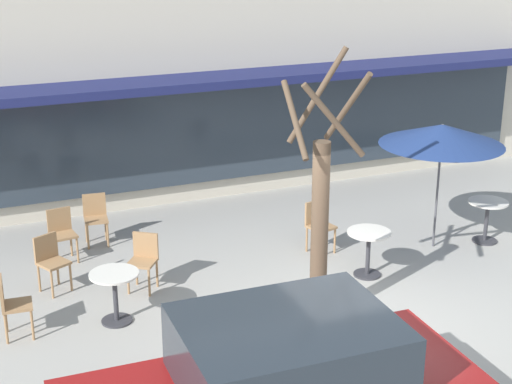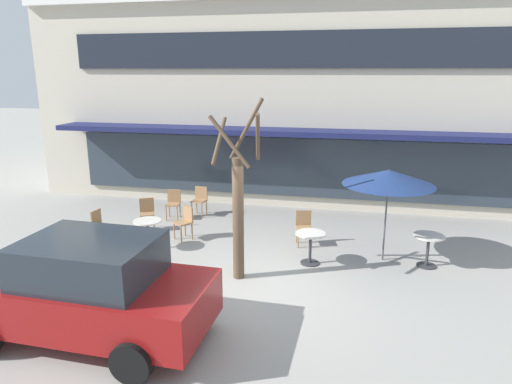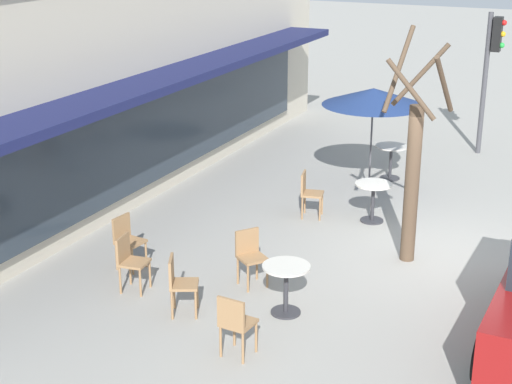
{
  "view_description": "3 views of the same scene",
  "coord_description": "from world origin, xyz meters",
  "px_view_note": "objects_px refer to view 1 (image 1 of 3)",
  "views": [
    {
      "loc": [
        -5.03,
        -8.38,
        5.42
      ],
      "look_at": [
        -0.22,
        3.03,
        1.11
      ],
      "focal_mm": 55.0,
      "sensor_mm": 36.0,
      "label": 1
    },
    {
      "loc": [
        1.94,
        -8.43,
        4.38
      ],
      "look_at": [
        -0.6,
        3.36,
        1.16
      ],
      "focal_mm": 32.0,
      "sensor_mm": 36.0,
      "label": 2
    },
    {
      "loc": [
        -12.44,
        -2.4,
        5.47
      ],
      "look_at": [
        -0.77,
        3.09,
        0.94
      ],
      "focal_mm": 55.0,
      "sensor_mm": 36.0,
      "label": 3
    }
  ],
  "objects_px": {
    "cafe_table_by_tree": "(115,289)",
    "cafe_chair_2": "(62,231)",
    "patio_umbrella_green_folded": "(442,135)",
    "cafe_chair_3": "(95,215)",
    "cafe_table_near_wall": "(368,246)",
    "cafe_chair_1": "(11,302)",
    "cafe_chair_4": "(50,259)",
    "cafe_chair_5": "(318,222)",
    "cafe_chair_0": "(144,257)",
    "street_tree": "(320,214)",
    "cafe_table_streetside": "(487,214)"
  },
  "relations": [
    {
      "from": "cafe_table_streetside",
      "to": "cafe_table_by_tree",
      "type": "distance_m",
      "value": 6.74
    },
    {
      "from": "cafe_chair_4",
      "to": "cafe_chair_5",
      "type": "height_order",
      "value": "same"
    },
    {
      "from": "cafe_chair_4",
      "to": "cafe_chair_0",
      "type": "bearing_deg",
      "value": -20.7
    },
    {
      "from": "street_tree",
      "to": "cafe_chair_2",
      "type": "bearing_deg",
      "value": 129.63
    },
    {
      "from": "patio_umbrella_green_folded",
      "to": "cafe_chair_2",
      "type": "distance_m",
      "value": 6.55
    },
    {
      "from": "cafe_table_streetside",
      "to": "cafe_chair_2",
      "type": "height_order",
      "value": "cafe_chair_2"
    },
    {
      "from": "cafe_table_near_wall",
      "to": "cafe_table_by_tree",
      "type": "distance_m",
      "value": 4.08
    },
    {
      "from": "cafe_chair_1",
      "to": "patio_umbrella_green_folded",
      "type": "bearing_deg",
      "value": 3.39
    },
    {
      "from": "street_tree",
      "to": "patio_umbrella_green_folded",
      "type": "bearing_deg",
      "value": 27.79
    },
    {
      "from": "cafe_chair_5",
      "to": "street_tree",
      "type": "bearing_deg",
      "value": -117.22
    },
    {
      "from": "cafe_table_streetside",
      "to": "cafe_chair_3",
      "type": "height_order",
      "value": "cafe_chair_3"
    },
    {
      "from": "cafe_chair_3",
      "to": "cafe_chair_1",
      "type": "bearing_deg",
      "value": -121.48
    },
    {
      "from": "patio_umbrella_green_folded",
      "to": "cafe_chair_1",
      "type": "relative_size",
      "value": 2.47
    },
    {
      "from": "cafe_chair_1",
      "to": "cafe_table_near_wall",
      "type": "bearing_deg",
      "value": -1.72
    },
    {
      "from": "cafe_table_by_tree",
      "to": "patio_umbrella_green_folded",
      "type": "relative_size",
      "value": 0.35
    },
    {
      "from": "patio_umbrella_green_folded",
      "to": "cafe_chair_2",
      "type": "xyz_separation_m",
      "value": [
        -6.08,
        1.93,
        -1.5
      ]
    },
    {
      "from": "cafe_table_streetside",
      "to": "cafe_chair_0",
      "type": "xyz_separation_m",
      "value": [
        -6.07,
        0.52,
        0.01
      ]
    },
    {
      "from": "cafe_table_by_tree",
      "to": "cafe_chair_2",
      "type": "height_order",
      "value": "cafe_chair_2"
    },
    {
      "from": "cafe_table_by_tree",
      "to": "cafe_table_streetside",
      "type": "bearing_deg",
      "value": 3.12
    },
    {
      "from": "patio_umbrella_green_folded",
      "to": "cafe_chair_3",
      "type": "height_order",
      "value": "patio_umbrella_green_folded"
    },
    {
      "from": "cafe_chair_2",
      "to": "patio_umbrella_green_folded",
      "type": "bearing_deg",
      "value": -17.59
    },
    {
      "from": "cafe_table_by_tree",
      "to": "cafe_chair_1",
      "type": "height_order",
      "value": "cafe_chair_1"
    },
    {
      "from": "cafe_chair_0",
      "to": "cafe_table_streetside",
      "type": "bearing_deg",
      "value": -4.92
    },
    {
      "from": "cafe_chair_1",
      "to": "cafe_chair_4",
      "type": "height_order",
      "value": "same"
    },
    {
      "from": "cafe_chair_0",
      "to": "cafe_chair_4",
      "type": "bearing_deg",
      "value": 159.3
    },
    {
      "from": "cafe_table_near_wall",
      "to": "cafe_chair_3",
      "type": "distance_m",
      "value": 4.8
    },
    {
      "from": "cafe_table_near_wall",
      "to": "cafe_chair_4",
      "type": "xyz_separation_m",
      "value": [
        -4.75,
        1.44,
        0.01
      ]
    },
    {
      "from": "patio_umbrella_green_folded",
      "to": "cafe_chair_3",
      "type": "distance_m",
      "value": 6.12
    },
    {
      "from": "cafe_chair_2",
      "to": "cafe_chair_4",
      "type": "distance_m",
      "value": 1.14
    },
    {
      "from": "cafe_chair_1",
      "to": "cafe_chair_4",
      "type": "bearing_deg",
      "value": 60.3
    },
    {
      "from": "patio_umbrella_green_folded",
      "to": "cafe_chair_3",
      "type": "relative_size",
      "value": 2.47
    },
    {
      "from": "cafe_table_streetside",
      "to": "cafe_chair_2",
      "type": "relative_size",
      "value": 0.85
    },
    {
      "from": "cafe_chair_2",
      "to": "street_tree",
      "type": "height_order",
      "value": "street_tree"
    },
    {
      "from": "cafe_chair_2",
      "to": "cafe_chair_5",
      "type": "bearing_deg",
      "value": -17.84
    },
    {
      "from": "cafe_table_streetside",
      "to": "patio_umbrella_green_folded",
      "type": "xyz_separation_m",
      "value": [
        -0.97,
        0.18,
        1.51
      ]
    },
    {
      "from": "cafe_chair_0",
      "to": "cafe_chair_4",
      "type": "height_order",
      "value": "same"
    },
    {
      "from": "cafe_chair_1",
      "to": "cafe_chair_3",
      "type": "distance_m",
      "value": 3.35
    },
    {
      "from": "cafe_chair_1",
      "to": "cafe_chair_5",
      "type": "bearing_deg",
      "value": 11.19
    },
    {
      "from": "cafe_table_near_wall",
      "to": "cafe_chair_2",
      "type": "bearing_deg",
      "value": 150.24
    },
    {
      "from": "cafe_table_by_tree",
      "to": "cafe_chair_5",
      "type": "bearing_deg",
      "value": 16.83
    },
    {
      "from": "cafe_chair_0",
      "to": "cafe_chair_2",
      "type": "height_order",
      "value": "same"
    },
    {
      "from": "cafe_chair_1",
      "to": "cafe_table_by_tree",
      "type": "bearing_deg",
      "value": -4.96
    },
    {
      "from": "cafe_chair_2",
      "to": "cafe_chair_0",
      "type": "bearing_deg",
      "value": -58.32
    },
    {
      "from": "cafe_table_streetside",
      "to": "street_tree",
      "type": "distance_m",
      "value": 4.49
    },
    {
      "from": "cafe_chair_4",
      "to": "cafe_table_near_wall",
      "type": "bearing_deg",
      "value": -16.81
    },
    {
      "from": "cafe_table_by_tree",
      "to": "street_tree",
      "type": "bearing_deg",
      "value": -22.63
    },
    {
      "from": "cafe_table_by_tree",
      "to": "street_tree",
      "type": "distance_m",
      "value": 3.07
    },
    {
      "from": "cafe_chair_2",
      "to": "cafe_chair_4",
      "type": "relative_size",
      "value": 1.0
    },
    {
      "from": "cafe_chair_5",
      "to": "patio_umbrella_green_folded",
      "type": "bearing_deg",
      "value": -17.05
    },
    {
      "from": "cafe_table_near_wall",
      "to": "street_tree",
      "type": "distance_m",
      "value": 2.11
    }
  ]
}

